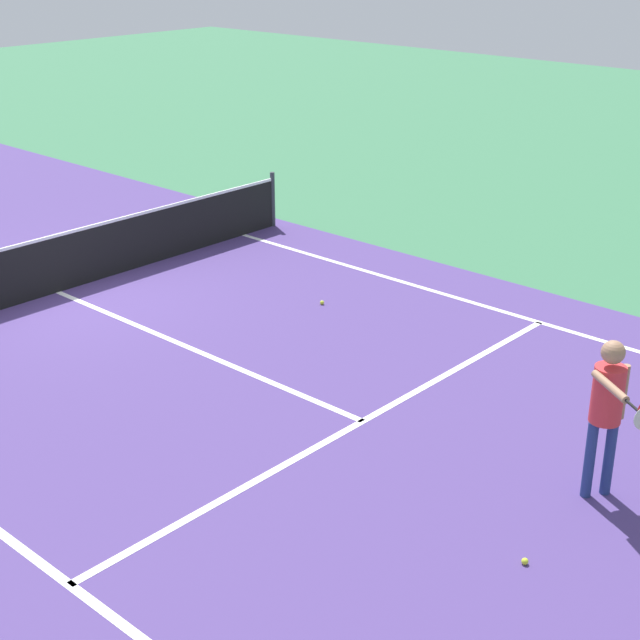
{
  "coord_description": "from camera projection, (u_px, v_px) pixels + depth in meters",
  "views": [
    {
      "loc": [
        -7.75,
        -12.76,
        5.5
      ],
      "look_at": [
        0.21,
        -5.52,
        1.0
      ],
      "focal_mm": 53.48,
      "sensor_mm": 36.0,
      "label": 1
    }
  ],
  "objects": [
    {
      "name": "line_sideline_left",
      "position": [
        41.0,
        564.0,
        8.84
      ],
      "size": [
        0.1,
        11.89,
        0.01
      ],
      "primitive_type": "cube",
      "color": "white",
      "rests_on": "ground_plane"
    },
    {
      "name": "net",
      "position": [
        55.0,
        263.0,
        15.14
      ],
      "size": [
        9.92,
        0.09,
        1.07
      ],
      "color": "#33383D",
      "rests_on": "ground_plane"
    },
    {
      "name": "ground_plane",
      "position": [
        58.0,
        292.0,
        15.33
      ],
      "size": [
        60.0,
        60.0,
        0.0
      ],
      "primitive_type": "plane",
      "color": "#38724C"
    },
    {
      "name": "line_center_service",
      "position": [
        188.0,
        347.0,
        13.35
      ],
      "size": [
        0.1,
        6.4,
        0.01
      ],
      "primitive_type": "cube",
      "color": "white",
      "rests_on": "ground_plane"
    },
    {
      "name": "court_surface_inbounds",
      "position": [
        58.0,
        292.0,
        15.33
      ],
      "size": [
        10.62,
        24.4,
        0.0
      ],
      "primitive_type": "cube",
      "color": "#4C387A",
      "rests_on": "ground_plane"
    },
    {
      "name": "tennis_ball_mid_court",
      "position": [
        322.0,
        303.0,
        14.83
      ],
      "size": [
        0.07,
        0.07,
        0.07
      ],
      "primitive_type": "sphere",
      "color": "#CCE033",
      "rests_on": "ground_plane"
    },
    {
      "name": "player_near",
      "position": [
        608.0,
        402.0,
        9.47
      ],
      "size": [
        0.95,
        0.96,
        1.75
      ],
      "color": "navy",
      "rests_on": "ground_plane"
    },
    {
      "name": "line_service_near",
      "position": [
        363.0,
        421.0,
        11.36
      ],
      "size": [
        8.22,
        0.1,
        0.01
      ],
      "primitive_type": "cube",
      "color": "white",
      "rests_on": "ground_plane"
    },
    {
      "name": "tennis_ball_by_baseline",
      "position": [
        525.0,
        561.0,
        8.82
      ],
      "size": [
        0.07,
        0.07,
        0.07
      ],
      "primitive_type": "sphere",
      "color": "#CCE033",
      "rests_on": "ground_plane"
    },
    {
      "name": "line_sideline_right",
      "position": [
        513.0,
        315.0,
        14.45
      ],
      "size": [
        0.1,
        11.89,
        0.01
      ],
      "primitive_type": "cube",
      "color": "white",
      "rests_on": "ground_plane"
    }
  ]
}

